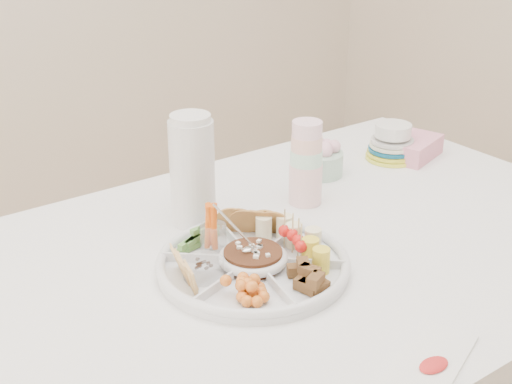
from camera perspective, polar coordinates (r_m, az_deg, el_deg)
party_tray at (r=1.42m, az=-0.24°, el=-5.56°), size 0.48×0.48×0.04m
bean_dip at (r=1.42m, az=-0.24°, el=-5.30°), size 0.15×0.15×0.04m
tortillas at (r=1.52m, az=0.23°, el=-2.43°), size 0.11×0.11×0.05m
carrot_cucumber at (r=1.47m, az=-4.37°, el=-2.68°), size 0.13×0.13×0.10m
pita_raisins at (r=1.37m, az=-5.23°, el=-5.89°), size 0.14×0.14×0.06m
cherries at (r=1.30m, az=-0.80°, el=-7.89°), size 0.13×0.13×0.04m
granola_chunks at (r=1.35m, az=4.27°, el=-6.64°), size 0.13×0.13×0.04m
banana_tomato at (r=1.46m, az=4.43°, el=-3.23°), size 0.14×0.14×0.09m
cup_stack at (r=1.68m, az=4.03°, el=2.55°), size 0.08×0.08×0.22m
thermos at (r=1.58m, az=-5.13°, el=1.85°), size 0.12×0.12×0.26m
flower_bowl at (r=1.87m, az=5.13°, el=2.74°), size 0.16×0.16×0.09m
napkin_stack at (r=2.03m, az=12.03°, el=3.59°), size 0.20×0.19×0.06m
plate_stack at (r=2.00m, az=10.83°, el=3.82°), size 0.18×0.18×0.09m
placemat at (r=1.19m, az=13.03°, el=-14.08°), size 0.31×0.20×0.01m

